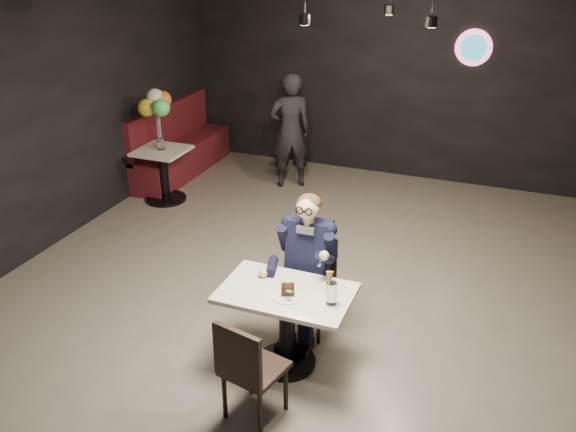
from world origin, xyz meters
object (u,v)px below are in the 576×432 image
at_px(side_table, 164,173).
at_px(passerby, 290,131).
at_px(seated_man, 308,263).
at_px(balloon_vase, 161,144).
at_px(booth_bench, 181,140).
at_px(sundae_glass, 331,293).
at_px(chair_near, 255,366).
at_px(chair_far, 308,288).
at_px(main_table, 286,328).

xyz_separation_m(side_table, passerby, (1.43, 1.16, 0.43)).
relative_size(seated_man, balloon_vase, 8.76).
bearing_deg(booth_bench, sundae_glass, -46.21).
bearing_deg(balloon_vase, chair_near, -49.28).
xyz_separation_m(chair_near, sundae_glass, (0.41, 0.61, 0.39)).
bearing_deg(sundae_glass, chair_far, 124.36).
bearing_deg(sundae_glass, passerby, 115.55).
height_order(chair_near, passerby, passerby).
xyz_separation_m(sundae_glass, balloon_vase, (-3.31, 2.77, -0.02)).
distance_m(seated_man, balloon_vase, 3.63).
bearing_deg(seated_man, balloon_vase, 143.21).
distance_m(chair_near, passerby, 4.79).
distance_m(chair_far, passerby, 3.67).
bearing_deg(side_table, chair_near, -49.28).
xyz_separation_m(main_table, sundae_glass, (0.41, -0.04, 0.47)).
height_order(sundae_glass, side_table, sundae_glass).
distance_m(main_table, seated_man, 0.65).
distance_m(chair_far, sundae_glass, 0.82).
xyz_separation_m(seated_man, side_table, (-2.90, 2.17, -0.31)).
relative_size(main_table, booth_bench, 0.51).
height_order(chair_near, seated_man, seated_man).
relative_size(chair_near, sundae_glass, 4.72).
bearing_deg(chair_near, main_table, 102.63).
distance_m(booth_bench, balloon_vase, 1.08).
height_order(booth_bench, balloon_vase, booth_bench).
bearing_deg(side_table, passerby, 39.11).
xyz_separation_m(chair_near, side_table, (-2.90, 3.37, -0.05)).
distance_m(chair_near, side_table, 4.45).
xyz_separation_m(side_table, balloon_vase, (0.00, 0.00, 0.42)).
relative_size(chair_far, balloon_vase, 5.59).
xyz_separation_m(chair_near, passerby, (-1.47, 4.54, 0.38)).
height_order(main_table, sundae_glass, sundae_glass).
height_order(chair_far, booth_bench, booth_bench).
xyz_separation_m(main_table, chair_far, (0.00, 0.55, 0.09)).
height_order(chair_far, chair_near, same).
relative_size(main_table, sundae_glass, 5.65).
relative_size(booth_bench, side_table, 2.65).
height_order(chair_near, sundae_glass, sundae_glass).
relative_size(booth_bench, passerby, 1.29).
bearing_deg(main_table, chair_near, -90.00).
bearing_deg(balloon_vase, chair_far, -36.79).
xyz_separation_m(seated_man, booth_bench, (-3.20, 3.17, -0.18)).
bearing_deg(chair_far, chair_near, -90.00).
bearing_deg(main_table, passerby, 110.76).
height_order(main_table, passerby, passerby).
distance_m(balloon_vase, passerby, 1.84).
bearing_deg(booth_bench, main_table, -49.28).
distance_m(chair_near, booth_bench, 5.42).
relative_size(chair_near, seated_man, 0.64).
height_order(booth_bench, side_table, booth_bench).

